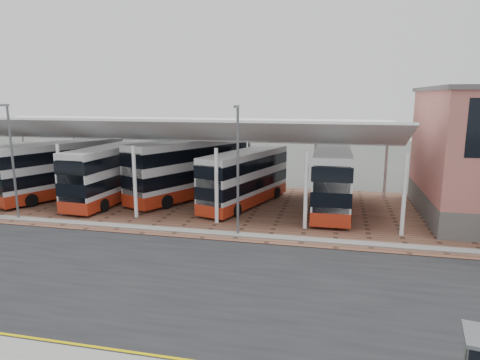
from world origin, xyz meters
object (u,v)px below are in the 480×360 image
Objects in this scene: bus_0 at (7,169)px; bus_3 at (190,169)px; bus_1 at (62,170)px; bus_2 at (114,173)px; bus_4 at (245,178)px; bus_5 at (332,179)px.

bus_3 is (16.98, 1.44, 0.38)m from bus_0.
bus_3 reaches higher than bus_1.
bus_4 is at bearing 8.46° from bus_2.
bus_3 is at bearing 173.54° from bus_5.
bus_1 reaches higher than bus_0.
bus_1 is 1.08× the size of bus_4.
bus_5 reaches higher than bus_4.
bus_2 is (5.13, -0.31, -0.06)m from bus_1.
bus_4 is at bearing 11.20° from bus_3.
bus_1 reaches higher than bus_2.
bus_2 is at bearing -157.66° from bus_4.
bus_3 reaches higher than bus_5.
bus_3 is (10.88, 2.03, 0.13)m from bus_1.
bus_1 is 5.14m from bus_2.
bus_1 is 16.04m from bus_4.
bus_3 is 5.34m from bus_4.
bus_4 is 0.93× the size of bus_5.
bus_1 is at bearing -178.58° from bus_5.
bus_4 is (5.14, -1.42, -0.32)m from bus_3.
bus_0 is at bearing -162.44° from bus_4.
bus_5 is at bearing 7.34° from bus_2.
bus_4 is (10.90, 0.92, -0.14)m from bus_2.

